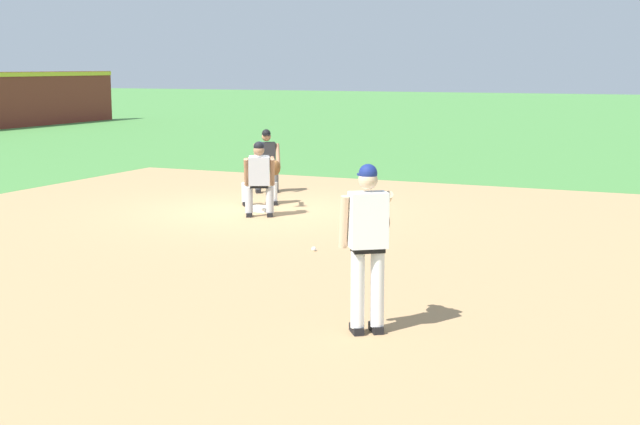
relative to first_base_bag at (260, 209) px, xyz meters
name	(u,v)px	position (x,y,z in m)	size (l,w,h in m)	color
ground_plane	(260,211)	(0.00, 0.00, -0.04)	(160.00, 160.00, 0.00)	#47843D
infield_dirt_patch	(298,254)	(-3.44, -2.47, -0.04)	(18.00, 18.00, 0.01)	tan
first_base_bag	(260,209)	(0.00, 0.00, 0.00)	(0.38, 0.38, 0.09)	white
baseball	(314,249)	(-3.15, -2.61, -0.01)	(0.07, 0.07, 0.07)	white
pitcher	(368,238)	(-6.84, -4.94, 1.01)	(0.85, 0.57, 1.86)	black
first_baseman	(261,171)	(0.62, 0.31, 0.69)	(0.80, 1.05, 1.34)	black
baserunner	(259,176)	(-0.63, -0.32, 0.75)	(0.61, 0.67, 1.46)	black
umpire	(266,158)	(2.38, 1.09, 0.75)	(0.64, 0.68, 1.46)	black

